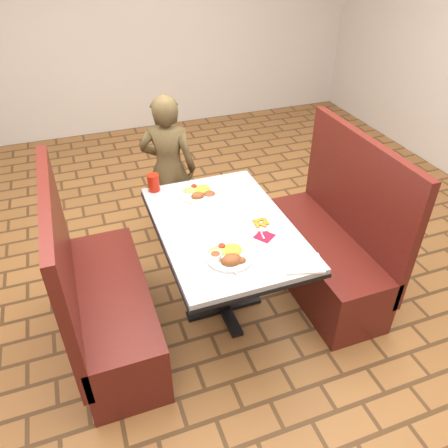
{
  "coord_description": "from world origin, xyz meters",
  "views": [
    {
      "loc": [
        -0.76,
        -2.08,
        2.32
      ],
      "look_at": [
        0.0,
        0.0,
        0.75
      ],
      "focal_mm": 35.0,
      "sensor_mm": 36.0,
      "label": 1
    }
  ],
  "objects": [
    {
      "name": "knife_utensil",
      "position": [
        -0.11,
        -0.38,
        0.76
      ],
      "size": [
        0.07,
        0.14,
        0.0
      ],
      "primitive_type": "cube",
      "rotation": [
        0.0,
        0.0,
        0.42
      ],
      "color": "silver",
      "rests_on": "dining_table"
    },
    {
      "name": "dining_table",
      "position": [
        0.0,
        0.0,
        0.65
      ],
      "size": [
        0.81,
        1.21,
        0.75
      ],
      "color": "#A5A7AA",
      "rests_on": "ground"
    },
    {
      "name": "room",
      "position": [
        0.0,
        0.0,
        1.91
      ],
      "size": [
        7.0,
        7.04,
        2.82
      ],
      "color": "#955F31",
      "rests_on": "ground"
    },
    {
      "name": "paper_napkin",
      "position": [
        0.27,
        -0.51,
        0.76
      ],
      "size": [
        0.25,
        0.21,
        0.01
      ],
      "primitive_type": "cube",
      "rotation": [
        0.0,
        0.0,
        -0.28
      ],
      "color": "white",
      "rests_on": "dining_table"
    },
    {
      "name": "spoon_utensil",
      "position": [
        0.18,
        -0.16,
        0.76
      ],
      "size": [
        0.03,
        0.14,
        0.0
      ],
      "primitive_type": "cube",
      "rotation": [
        0.0,
        0.0,
        -0.16
      ],
      "color": "silver",
      "rests_on": "dining_table"
    },
    {
      "name": "booth_bench_left",
      "position": [
        -0.8,
        0.0,
        0.33
      ],
      "size": [
        0.47,
        1.2,
        1.17
      ],
      "color": "#5B1B14",
      "rests_on": "ground"
    },
    {
      "name": "near_dinner_plate",
      "position": [
        -0.09,
        -0.32,
        0.78
      ],
      "size": [
        0.28,
        0.28,
        0.09
      ],
      "rotation": [
        0.0,
        0.0,
        -0.06
      ],
      "color": "white",
      "rests_on": "dining_table"
    },
    {
      "name": "fork_utensil",
      "position": [
        -0.11,
        -0.4,
        0.76
      ],
      "size": [
        0.04,
        0.14,
        0.0
      ],
      "primitive_type": "cube",
      "rotation": [
        0.0,
        0.0,
        0.23
      ],
      "color": "silver",
      "rests_on": "dining_table"
    },
    {
      "name": "maroon_napkin",
      "position": [
        0.18,
        -0.2,
        0.75
      ],
      "size": [
        0.14,
        0.14,
        0.0
      ],
      "primitive_type": "cube",
      "rotation": [
        0.0,
        0.0,
        0.61
      ],
      "color": "maroon",
      "rests_on": "dining_table"
    },
    {
      "name": "red_tumbler",
      "position": [
        -0.32,
        0.55,
        0.81
      ],
      "size": [
        0.08,
        0.08,
        0.12
      ],
      "primitive_type": "cylinder",
      "color": "#AF1A0B",
      "rests_on": "dining_table"
    },
    {
      "name": "diner_person",
      "position": [
        -0.1,
        1.05,
        0.62
      ],
      "size": [
        0.54,
        0.46,
        1.25
      ],
      "primitive_type": "imported",
      "rotation": [
        0.0,
        0.0,
        2.72
      ],
      "color": "brown",
      "rests_on": "ground"
    },
    {
      "name": "far_dinner_plate",
      "position": [
        -0.03,
        0.39,
        0.78
      ],
      "size": [
        0.27,
        0.27,
        0.07
      ],
      "rotation": [
        0.0,
        0.0,
        -0.19
      ],
      "color": "white",
      "rests_on": "dining_table"
    },
    {
      "name": "booth_bench_right",
      "position": [
        0.8,
        0.0,
        0.33
      ],
      "size": [
        0.47,
        1.2,
        1.17
      ],
      "color": "#5B1B14",
      "rests_on": "ground"
    },
    {
      "name": "plantain_plate",
      "position": [
        0.21,
        -0.08,
        0.76
      ],
      "size": [
        0.16,
        0.16,
        0.02
      ],
      "rotation": [
        0.0,
        0.0,
        -0.33
      ],
      "color": "white",
      "rests_on": "dining_table"
    },
    {
      "name": "lettuce_shreds",
      "position": [
        0.04,
        0.06,
        0.75
      ],
      "size": [
        0.28,
        0.32,
        0.0
      ],
      "primitive_type": null,
      "color": "#8ACF53",
      "rests_on": "dining_table"
    }
  ]
}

